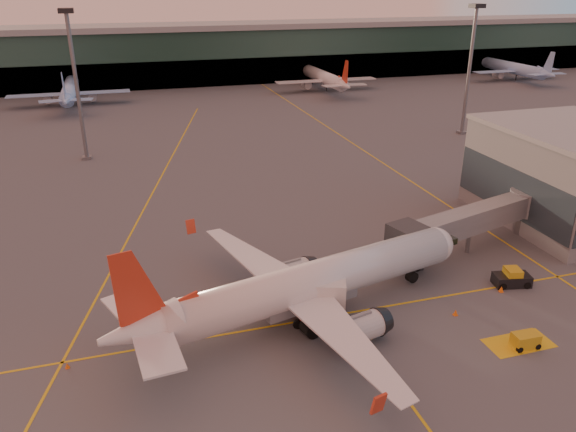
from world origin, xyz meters
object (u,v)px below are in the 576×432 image
object	(u,v)px
main_airplane	(305,286)
gpu_cart	(525,341)
catering_truck	(315,299)
pushback_tug	(512,278)

from	to	relation	value
main_airplane	gpu_cart	bearing A→B (deg)	-43.36
catering_truck	pushback_tug	distance (m)	22.32
main_airplane	catering_truck	xyz separation A→B (m)	(0.74, -0.63, -1.13)
catering_truck	gpu_cart	distance (m)	18.84
catering_truck	gpu_cart	world-z (taller)	catering_truck
catering_truck	main_airplane	bearing A→B (deg)	159.42
main_airplane	catering_truck	world-z (taller)	main_airplane
main_airplane	catering_truck	size ratio (longest dim) A/B	5.92
main_airplane	pushback_tug	distance (m)	23.17
main_airplane	gpu_cart	xyz separation A→B (m)	(17.08, -9.81, -2.98)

